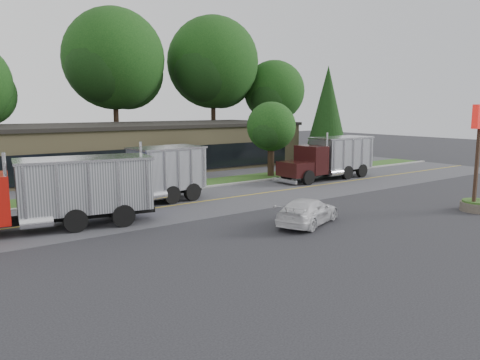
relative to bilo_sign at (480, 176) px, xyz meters
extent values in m
plane|color=#333338|center=(-10.50, 2.50, -2.02)|extent=(140.00, 140.00, 0.00)
cube|color=#535357|center=(-10.50, 11.50, -2.02)|extent=(60.00, 8.00, 0.02)
cube|color=gold|center=(-10.50, 11.50, -2.02)|extent=(60.00, 0.12, 0.01)
cube|color=#9E9E99|center=(-10.50, 15.70, -2.02)|extent=(60.00, 0.30, 0.12)
cube|color=#2C521C|center=(-10.50, 17.50, -2.02)|extent=(60.00, 3.40, 0.03)
cube|color=#535357|center=(-10.50, 22.50, -2.02)|extent=(60.00, 7.00, 0.02)
cube|color=#877952|center=(-8.50, 28.50, -0.02)|extent=(32.00, 12.00, 4.00)
cylinder|color=#6B6054|center=(0.00, 0.00, -1.77)|extent=(1.90, 1.90, 0.50)
cylinder|color=#2C521C|center=(0.00, 0.00, -1.47)|extent=(1.70, 1.70, 0.10)
cube|color=#332116|center=(-0.50, 0.00, 0.58)|extent=(0.16, 0.16, 5.00)
cylinder|color=#382619|center=(-6.50, 36.50, 0.92)|extent=(0.56, 0.56, 5.88)
sphere|color=#0E330E|center=(-6.50, 36.50, 8.91)|extent=(10.76, 10.76, 10.76)
sphere|color=#0E330E|center=(-4.48, 37.85, 7.56)|extent=(8.07, 8.07, 8.07)
sphere|color=black|center=(-8.18, 35.49, 7.90)|extent=(7.40, 7.40, 7.40)
cylinder|color=#382619|center=(5.50, 35.50, 0.98)|extent=(0.56, 0.56, 6.00)
sphere|color=#0E330E|center=(5.50, 35.50, 9.12)|extent=(10.97, 10.97, 10.97)
sphere|color=#0E330E|center=(7.56, 36.87, 7.75)|extent=(8.23, 8.23, 8.23)
sphere|color=black|center=(3.79, 34.47, 8.09)|extent=(7.54, 7.54, 7.54)
cylinder|color=#382619|center=(13.50, 33.50, 0.10)|extent=(0.56, 0.56, 4.24)
sphere|color=#0E330E|center=(13.50, 33.50, 5.86)|extent=(7.76, 7.76, 7.76)
sphere|color=#0E330E|center=(14.95, 34.47, 4.89)|extent=(5.82, 5.82, 5.82)
sphere|color=black|center=(12.29, 32.77, 5.13)|extent=(5.33, 5.33, 5.33)
cylinder|color=#382619|center=(9.50, 20.50, -1.52)|extent=(0.44, 0.44, 1.00)
cone|color=black|center=(9.50, 20.50, 3.46)|extent=(4.39, 4.39, 8.97)
cylinder|color=#382619|center=(-0.50, 17.50, -0.89)|extent=(0.56, 0.56, 2.27)
sphere|color=#0E330E|center=(-0.50, 17.50, 2.19)|extent=(4.14, 4.14, 4.14)
sphere|color=#0E330E|center=(0.28, 18.02, 1.67)|extent=(3.11, 3.11, 3.11)
sphere|color=black|center=(-1.15, 17.11, 1.80)|extent=(2.85, 2.85, 2.85)
cube|color=black|center=(-20.63, 10.19, -1.45)|extent=(10.27, 2.70, 0.28)
cube|color=silver|center=(-18.87, 9.89, 0.00)|extent=(6.46, 3.49, 2.50)
cube|color=silver|center=(-18.87, 9.89, 1.30)|extent=(6.63, 3.66, 0.12)
cylinder|color=black|center=(-18.24, 10.95, -1.45)|extent=(1.14, 0.53, 1.10)
cylinder|color=black|center=(-18.62, 8.68, -1.45)|extent=(1.14, 0.53, 1.10)
cube|color=black|center=(-13.89, 13.03, -1.45)|extent=(7.15, 1.66, 0.28)
cube|color=#1D1C9F|center=(-16.96, 12.74, -0.90)|extent=(1.90, 2.45, 1.10)
cube|color=#1D1C9F|center=(-15.58, 12.87, -0.30)|extent=(1.45, 2.51, 2.20)
cube|color=black|center=(-16.11, 12.82, 0.10)|extent=(0.26, 2.10, 0.90)
cube|color=silver|center=(-12.67, 13.14, 0.00)|extent=(4.45, 2.89, 2.50)
cube|color=silver|center=(-12.67, 13.14, 1.30)|extent=(4.61, 3.05, 0.12)
cylinder|color=black|center=(-16.91, 13.90, -1.45)|extent=(1.13, 0.45, 1.10)
cylinder|color=black|center=(-16.70, 11.61, -1.45)|extent=(1.13, 0.45, 1.10)
cylinder|color=black|center=(-12.47, 14.32, -1.45)|extent=(1.13, 0.45, 1.10)
cylinder|color=black|center=(-12.25, 12.03, -1.45)|extent=(1.13, 0.45, 1.10)
cube|color=black|center=(2.18, 13.37, -1.45)|extent=(8.64, 1.17, 0.28)
cube|color=black|center=(-1.57, 13.29, -0.90)|extent=(2.11, 2.34, 1.10)
cube|color=black|center=(0.12, 13.33, -0.30)|extent=(1.55, 2.43, 2.20)
cube|color=black|center=(-0.54, 13.31, 0.10)|extent=(0.10, 2.10, 0.90)
cube|color=silver|center=(3.68, 13.40, 0.00)|extent=(5.20, 2.60, 2.50)
cube|color=silver|center=(3.68, 13.40, 1.30)|extent=(5.36, 2.75, 0.12)
cylinder|color=black|center=(-1.40, 14.45, -1.45)|extent=(1.11, 0.37, 1.10)
cylinder|color=black|center=(-1.36, 12.15, -1.45)|extent=(1.11, 0.37, 1.10)
cylinder|color=black|center=(4.03, 14.55, -1.45)|extent=(1.11, 0.37, 1.10)
cylinder|color=black|center=(4.08, 12.25, -1.45)|extent=(1.11, 0.37, 1.10)
imported|color=silver|center=(-9.90, 3.55, -1.37)|extent=(4.88, 3.37, 1.31)
camera|label=1|loc=(-26.19, -12.76, 3.76)|focal=35.00mm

